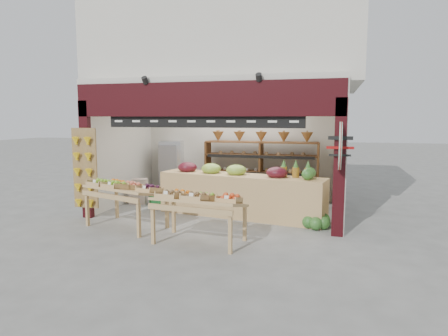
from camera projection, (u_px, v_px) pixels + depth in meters
ground at (216, 214)px, 9.46m from camera, size 60.00×60.00×0.00m
shop_structure at (233, 55)px, 10.51m from camera, size 6.36×5.12×5.40m
banana_board at (84, 170)px, 8.91m from camera, size 0.60×0.15×1.80m
gift_sign at (340, 146)px, 7.43m from camera, size 0.04×0.93×0.92m
back_shelving at (261, 159)px, 10.84m from camera, size 3.08×0.51×1.90m
refrigerator at (172, 168)px, 11.66m from camera, size 0.73×0.73×1.60m
cardboard_stack at (148, 194)px, 10.65m from camera, size 1.03×0.80×0.67m
mid_counter at (240, 194)px, 9.20m from camera, size 3.96×1.42×1.20m
display_table_left at (123, 188)px, 8.34m from camera, size 1.84×1.38×1.04m
display_table_right at (197, 199)px, 7.28m from camera, size 1.68×1.05×1.02m
watermelon_pile at (314, 218)px, 8.33m from camera, size 0.66×0.68×0.52m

